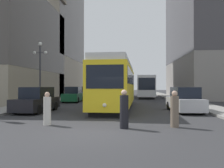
{
  "coord_description": "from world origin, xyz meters",
  "views": [
    {
      "loc": [
        1.44,
        -8.86,
        1.9
      ],
      "look_at": [
        0.07,
        7.54,
        2.05
      ],
      "focal_mm": 35.54,
      "sensor_mm": 36.0,
      "label": 1
    }
  ],
  "objects_px": {
    "transit_bus": "(145,86)",
    "parked_car_left_near": "(88,93)",
    "parked_car_right_far": "(184,100)",
    "streetcar": "(117,84)",
    "lamp_post_left_near": "(40,64)",
    "parked_car_left_far": "(37,100)",
    "pedestrian_crossing_far": "(124,110)",
    "parked_car_left_mid": "(73,95)",
    "pedestrian_on_sidewalk": "(47,110)",
    "pedestrian_crossing_near": "(175,110)"
  },
  "relations": [
    {
      "from": "pedestrian_crossing_near",
      "to": "pedestrian_on_sidewalk",
      "type": "xyz_separation_m",
      "value": [
        -6.07,
        0.08,
        -0.03
      ]
    },
    {
      "from": "streetcar",
      "to": "pedestrian_crossing_near",
      "type": "height_order",
      "value": "streetcar"
    },
    {
      "from": "streetcar",
      "to": "transit_bus",
      "type": "relative_size",
      "value": 1.04
    },
    {
      "from": "transit_bus",
      "to": "lamp_post_left_near",
      "type": "bearing_deg",
      "value": -122.39
    },
    {
      "from": "parked_car_right_far",
      "to": "lamp_post_left_near",
      "type": "relative_size",
      "value": 0.79
    },
    {
      "from": "parked_car_left_far",
      "to": "pedestrian_crossing_far",
      "type": "distance_m",
      "value": 8.74
    },
    {
      "from": "parked_car_right_far",
      "to": "pedestrian_on_sidewalk",
      "type": "relative_size",
      "value": 2.95
    },
    {
      "from": "parked_car_left_mid",
      "to": "pedestrian_crossing_near",
      "type": "distance_m",
      "value": 18.07
    },
    {
      "from": "streetcar",
      "to": "parked_car_right_far",
      "type": "relative_size",
      "value": 2.84
    },
    {
      "from": "parked_car_left_near",
      "to": "parked_car_right_far",
      "type": "height_order",
      "value": "same"
    },
    {
      "from": "pedestrian_crossing_far",
      "to": "streetcar",
      "type": "bearing_deg",
      "value": -159.68
    },
    {
      "from": "parked_car_right_far",
      "to": "pedestrian_crossing_near",
      "type": "xyz_separation_m",
      "value": [
        -1.94,
        -6.32,
        -0.06
      ]
    },
    {
      "from": "parked_car_left_mid",
      "to": "parked_car_right_far",
      "type": "distance_m",
      "value": 14.34
    },
    {
      "from": "parked_car_left_near",
      "to": "parked_car_left_mid",
      "type": "relative_size",
      "value": 1.0
    },
    {
      "from": "parked_car_right_far",
      "to": "streetcar",
      "type": "bearing_deg",
      "value": -28.69
    },
    {
      "from": "transit_bus",
      "to": "parked_car_left_near",
      "type": "relative_size",
      "value": 2.7
    },
    {
      "from": "parked_car_left_near",
      "to": "streetcar",
      "type": "bearing_deg",
      "value": -73.1
    },
    {
      "from": "transit_bus",
      "to": "parked_car_left_far",
      "type": "xyz_separation_m",
      "value": [
        -9.27,
        -21.67,
        -1.1
      ]
    },
    {
      "from": "parked_car_right_far",
      "to": "parked_car_left_mid",
      "type": "bearing_deg",
      "value": -42.87
    },
    {
      "from": "parked_car_left_near",
      "to": "parked_car_right_far",
      "type": "bearing_deg",
      "value": -62.39
    },
    {
      "from": "streetcar",
      "to": "pedestrian_crossing_far",
      "type": "bearing_deg",
      "value": -81.93
    },
    {
      "from": "pedestrian_crossing_far",
      "to": "pedestrian_on_sidewalk",
      "type": "relative_size",
      "value": 1.08
    },
    {
      "from": "parked_car_left_far",
      "to": "pedestrian_crossing_far",
      "type": "relative_size",
      "value": 2.62
    },
    {
      "from": "parked_car_left_far",
      "to": "pedestrian_crossing_far",
      "type": "xyz_separation_m",
      "value": [
        6.56,
        -5.78,
        -0.03
      ]
    },
    {
      "from": "streetcar",
      "to": "lamp_post_left_near",
      "type": "xyz_separation_m",
      "value": [
        -7.54,
        1.47,
        1.97
      ]
    },
    {
      "from": "parked_car_left_mid",
      "to": "parked_car_left_far",
      "type": "relative_size",
      "value": 1.06
    },
    {
      "from": "transit_bus",
      "to": "streetcar",
      "type": "bearing_deg",
      "value": -99.78
    },
    {
      "from": "transit_bus",
      "to": "parked_car_left_near",
      "type": "xyz_separation_m",
      "value": [
        -9.28,
        -2.08,
        -1.1
      ]
    },
    {
      "from": "parked_car_right_far",
      "to": "transit_bus",
      "type": "bearing_deg",
      "value": -87.56
    },
    {
      "from": "parked_car_left_near",
      "to": "parked_car_left_mid",
      "type": "height_order",
      "value": "same"
    },
    {
      "from": "transit_bus",
      "to": "lamp_post_left_near",
      "type": "height_order",
      "value": "lamp_post_left_near"
    },
    {
      "from": "pedestrian_crossing_far",
      "to": "lamp_post_left_near",
      "type": "distance_m",
      "value": 14.16
    },
    {
      "from": "parked_car_left_near",
      "to": "parked_car_right_far",
      "type": "relative_size",
      "value": 1.02
    },
    {
      "from": "streetcar",
      "to": "parked_car_left_mid",
      "type": "distance_m",
      "value": 8.93
    },
    {
      "from": "parked_car_left_mid",
      "to": "pedestrian_crossing_far",
      "type": "relative_size",
      "value": 2.78
    },
    {
      "from": "streetcar",
      "to": "pedestrian_on_sidewalk",
      "type": "height_order",
      "value": "streetcar"
    },
    {
      "from": "transit_bus",
      "to": "parked_car_right_far",
      "type": "height_order",
      "value": "transit_bus"
    },
    {
      "from": "lamp_post_left_near",
      "to": "streetcar",
      "type": "bearing_deg",
      "value": -11.01
    },
    {
      "from": "transit_bus",
      "to": "parked_car_left_near",
      "type": "height_order",
      "value": "transit_bus"
    },
    {
      "from": "streetcar",
      "to": "lamp_post_left_near",
      "type": "bearing_deg",
      "value": 171.5
    },
    {
      "from": "parked_car_left_far",
      "to": "lamp_post_left_near",
      "type": "bearing_deg",
      "value": 113.81
    },
    {
      "from": "parked_car_right_far",
      "to": "pedestrian_on_sidewalk",
      "type": "bearing_deg",
      "value": 36.14
    },
    {
      "from": "parked_car_left_far",
      "to": "lamp_post_left_near",
      "type": "distance_m",
      "value": 6.33
    },
    {
      "from": "transit_bus",
      "to": "parked_car_left_near",
      "type": "bearing_deg",
      "value": -165.76
    },
    {
      "from": "pedestrian_crossing_near",
      "to": "parked_car_left_mid",
      "type": "bearing_deg",
      "value": -124.19
    },
    {
      "from": "pedestrian_crossing_near",
      "to": "lamp_post_left_near",
      "type": "xyz_separation_m",
      "value": [
        -10.77,
        10.4,
        3.29
      ]
    },
    {
      "from": "parked_car_left_mid",
      "to": "parked_car_left_far",
      "type": "bearing_deg",
      "value": -92.59
    },
    {
      "from": "pedestrian_crossing_near",
      "to": "lamp_post_left_near",
      "type": "distance_m",
      "value": 15.33
    },
    {
      "from": "pedestrian_crossing_far",
      "to": "pedestrian_on_sidewalk",
      "type": "distance_m",
      "value": 3.8
    },
    {
      "from": "parked_car_right_far",
      "to": "pedestrian_crossing_far",
      "type": "bearing_deg",
      "value": 56.18
    }
  ]
}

